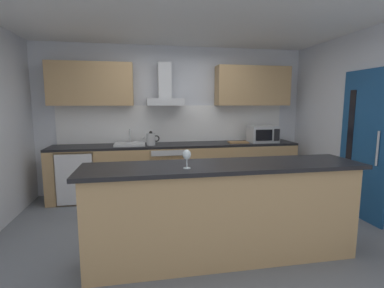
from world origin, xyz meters
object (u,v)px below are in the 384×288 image
at_px(refrigerator, 78,175).
at_px(kettle, 151,139).
at_px(microwave, 263,134).
at_px(range_hood, 165,92).
at_px(chopping_board, 238,142).
at_px(oven, 166,170).
at_px(wine_glass, 187,155).
at_px(sink, 130,144).

bearing_deg(refrigerator, kettle, -1.48).
bearing_deg(microwave, range_hood, 174.84).
height_order(kettle, chopping_board, kettle).
xyz_separation_m(oven, chopping_board, (1.28, -0.02, 0.45)).
relative_size(microwave, wine_glass, 2.81).
height_order(refrigerator, wine_glass, wine_glass).
xyz_separation_m(sink, chopping_board, (1.89, -0.03, -0.02)).
relative_size(oven, refrigerator, 0.94).
relative_size(refrigerator, kettle, 2.94).
distance_m(oven, sink, 0.77).
relative_size(microwave, chopping_board, 1.47).
xyz_separation_m(refrigerator, sink, (0.84, 0.01, 0.50)).
bearing_deg(chopping_board, range_hood, 173.19).
distance_m(refrigerator, wine_glass, 2.77).
bearing_deg(oven, microwave, -0.92).
relative_size(kettle, wine_glass, 1.62).
xyz_separation_m(kettle, range_hood, (0.26, 0.16, 0.78)).
relative_size(oven, chopping_board, 2.35).
relative_size(oven, wine_glass, 4.50).
relative_size(oven, range_hood, 1.11).
bearing_deg(chopping_board, wine_glass, -120.10).
height_order(microwave, range_hood, range_hood).
bearing_deg(microwave, kettle, -179.83).
relative_size(range_hood, wine_glass, 4.05).
bearing_deg(kettle, refrigerator, 178.52).
xyz_separation_m(microwave, sink, (-2.35, 0.04, -0.12)).
distance_m(oven, refrigerator, 1.45).
bearing_deg(sink, wine_glass, -75.41).
bearing_deg(oven, refrigerator, -179.89).
relative_size(refrigerator, microwave, 1.70).
bearing_deg(sink, kettle, -7.25).
distance_m(kettle, wine_glass, 2.25).
xyz_separation_m(sink, range_hood, (0.61, 0.12, 0.86)).
relative_size(kettle, range_hood, 0.40).
distance_m(oven, chopping_board, 1.36).
distance_m(kettle, chopping_board, 1.54).
height_order(oven, refrigerator, oven).
bearing_deg(kettle, wine_glass, -83.83).
bearing_deg(wine_glass, range_hood, 89.62).
relative_size(refrigerator, chopping_board, 2.50).
distance_m(refrigerator, kettle, 1.33).
xyz_separation_m(sink, wine_glass, (0.59, -2.28, 0.19)).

